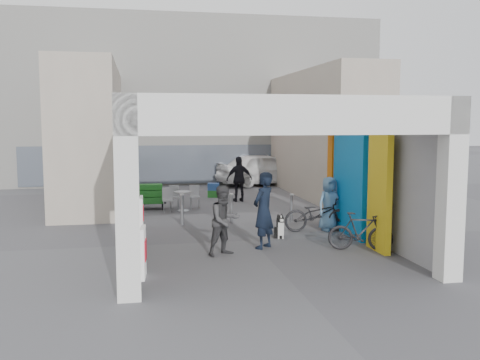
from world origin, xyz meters
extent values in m
plane|color=#525156|center=(0.00, 0.00, 0.00)|extent=(90.00, 90.00, 0.00)
cube|color=silver|center=(-3.00, -4.00, 1.75)|extent=(0.40, 0.40, 3.50)
cube|color=silver|center=(-3.00, 2.00, 1.75)|extent=(0.40, 0.40, 3.50)
cube|color=silver|center=(3.00, -4.00, 1.75)|extent=(0.40, 0.40, 3.50)
cube|color=orange|center=(3.00, 2.00, 1.75)|extent=(0.40, 0.40, 3.50)
plane|color=silver|center=(-3.00, -1.00, 1.75)|extent=(0.00, 6.40, 6.40)
plane|color=#99999E|center=(3.00, -1.00, 1.75)|extent=(0.00, 6.40, 6.40)
cube|color=#0C79C8|center=(2.70, 0.20, 1.40)|extent=(0.15, 2.00, 2.80)
cube|color=yellow|center=(2.70, -1.60, 1.40)|extent=(0.15, 1.00, 2.80)
plane|color=#AFAFAA|center=(0.00, -1.00, 3.50)|extent=(6.40, 6.40, 0.00)
cube|color=silver|center=(0.00, 2.05, 3.15)|extent=(6.40, 0.30, 0.70)
cube|color=silver|center=(0.00, -4.05, 3.15)|extent=(6.40, 0.30, 0.70)
cube|color=white|center=(0.00, 2.22, 3.10)|extent=(4.20, 0.05, 0.55)
cube|color=silver|center=(0.00, 14.00, 4.00)|extent=(18.00, 4.00, 8.00)
cube|color=#515966|center=(0.00, 11.95, 1.00)|extent=(16.20, 0.06, 1.80)
cube|color=white|center=(-2.00, 11.96, 2.80)|extent=(2.60, 0.06, 0.50)
cube|color=red|center=(1.50, 11.96, 2.80)|extent=(2.20, 0.06, 0.50)
cube|color=#AC9F8E|center=(-4.50, 7.50, 2.50)|extent=(2.00, 9.00, 5.00)
cube|color=#AC9F8E|center=(4.50, 7.50, 2.50)|extent=(2.00, 9.00, 5.00)
cylinder|color=#95979D|center=(-1.58, 2.37, 0.45)|extent=(0.09, 0.09, 0.91)
cylinder|color=#95979D|center=(-0.10, 2.45, 0.43)|extent=(0.09, 0.09, 0.87)
cylinder|color=#95979D|center=(1.72, 2.29, 0.42)|extent=(0.09, 0.09, 0.83)
cube|color=white|center=(-2.75, -2.76, 0.50)|extent=(0.12, 0.55, 1.00)
cube|color=red|center=(-2.71, -2.76, 0.55)|extent=(0.07, 0.39, 0.40)
cube|color=white|center=(-2.75, 1.52, 0.50)|extent=(0.10, 0.55, 1.00)
cube|color=red|center=(-2.71, 1.52, 0.55)|extent=(0.05, 0.39, 0.40)
cylinder|color=#9B9CA0|center=(-1.34, 4.88, 0.32)|extent=(0.05, 0.05, 0.64)
cylinder|color=#9B9CA0|center=(-1.34, 4.88, 0.01)|extent=(0.39, 0.39, 0.02)
cylinder|color=#9B9CA0|center=(-1.34, 4.88, 0.64)|extent=(0.62, 0.62, 0.04)
cube|color=#9B9CA0|center=(-1.87, 4.70, 0.20)|extent=(0.34, 0.34, 0.40)
cube|color=#9B9CA0|center=(-1.87, 4.86, 0.60)|extent=(0.34, 0.04, 0.40)
cube|color=#9B9CA0|center=(-0.89, 5.32, 0.20)|extent=(0.34, 0.34, 0.40)
cube|color=#9B9CA0|center=(-0.89, 5.48, 0.60)|extent=(0.34, 0.04, 0.40)
cube|color=#9B9CA0|center=(-1.60, 5.41, 0.20)|extent=(0.34, 0.34, 0.40)
cube|color=#9B9CA0|center=(-1.60, 5.57, 0.60)|extent=(0.34, 0.04, 0.40)
cube|color=black|center=(-2.54, 5.45, 0.16)|extent=(1.28, 0.64, 0.32)
cube|color=#195A1E|center=(-2.54, 5.29, 0.32)|extent=(1.07, 0.37, 0.19)
cube|color=#195A1E|center=(-2.54, 5.45, 0.53)|extent=(1.07, 0.37, 0.19)
cube|color=#195A1E|center=(-2.54, 5.61, 0.75)|extent=(1.07, 0.37, 0.19)
cube|color=#195A1E|center=(0.12, 7.90, 0.14)|extent=(0.51, 0.44, 0.28)
cube|color=navy|center=(0.12, 7.90, 0.42)|extent=(0.51, 0.44, 0.28)
cube|color=black|center=(0.78, 0.26, 0.12)|extent=(0.24, 0.32, 0.24)
cube|color=black|center=(0.78, 0.13, 0.30)|extent=(0.19, 0.16, 0.36)
cube|color=silver|center=(0.78, 0.04, 0.26)|extent=(0.15, 0.03, 0.34)
cylinder|color=silver|center=(0.73, 0.06, 0.14)|extent=(0.04, 0.04, 0.28)
cylinder|color=silver|center=(0.84, 0.06, 0.14)|extent=(0.04, 0.04, 0.28)
sphere|color=black|center=(0.78, 0.11, 0.52)|extent=(0.19, 0.19, 0.19)
cube|color=silver|center=(0.78, 0.01, 0.50)|extent=(0.08, 0.12, 0.06)
cone|color=black|center=(0.73, 0.15, 0.61)|extent=(0.07, 0.07, 0.08)
cone|color=black|center=(0.83, 0.15, 0.61)|extent=(0.07, 0.07, 0.08)
imported|color=black|center=(0.11, -0.83, 0.92)|extent=(0.79, 0.78, 1.84)
imported|color=#3A393C|center=(-0.91, -1.29, 0.80)|extent=(0.96, 0.87, 1.60)
imported|color=#5C89B4|center=(2.39, 0.86, 0.75)|extent=(0.84, 0.67, 1.51)
imported|color=black|center=(0.93, 6.58, 0.85)|extent=(1.04, 0.52, 1.71)
imported|color=black|center=(2.02, 0.78, 0.48)|extent=(1.88, 0.80, 0.96)
imported|color=black|center=(2.30, -1.50, 0.45)|extent=(1.57, 0.91, 0.91)
imported|color=white|center=(3.02, 11.47, 0.77)|extent=(4.80, 2.82, 1.53)
camera|label=1|loc=(-2.80, -13.09, 3.06)|focal=40.00mm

